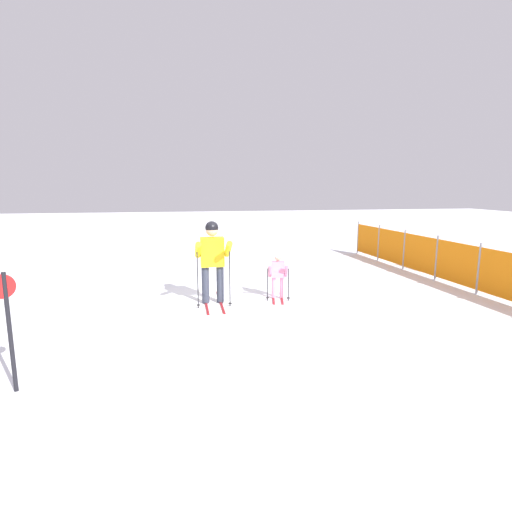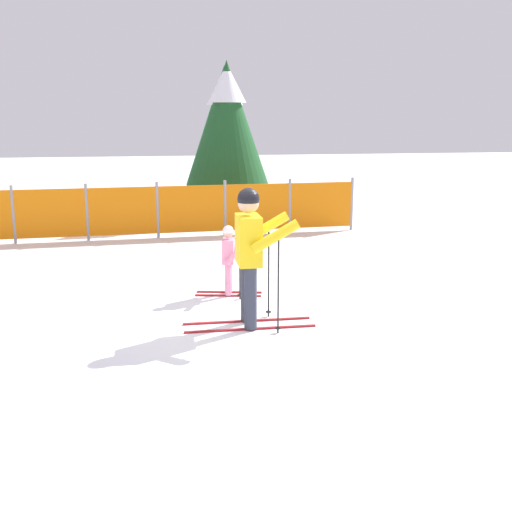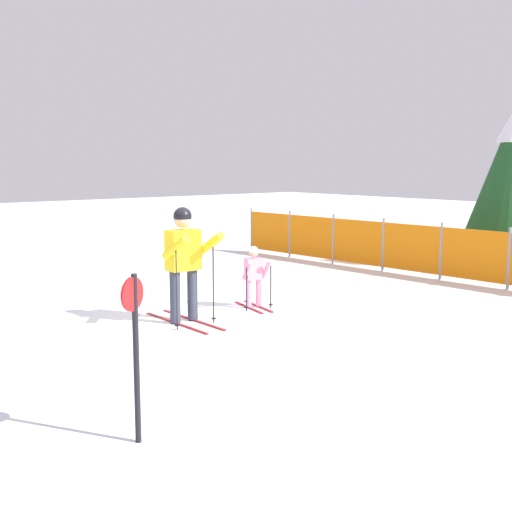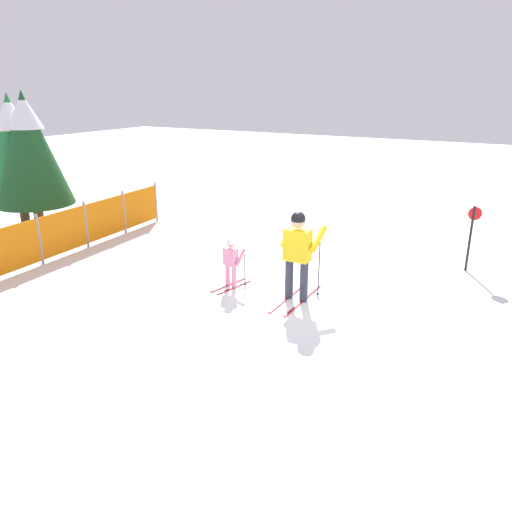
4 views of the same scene
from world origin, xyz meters
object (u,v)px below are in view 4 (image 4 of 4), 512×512
Objects in this scene: skier_adult at (298,248)px; trail_marker at (471,231)px; skier_child at (231,259)px; conifer_far at (29,147)px; safety_fence at (40,240)px; conifer_near at (14,147)px.

trail_marker is (3.15, -2.55, -0.13)m from skier_adult.
skier_child is 6.83m from conifer_far.
conifer_far is at bearing 85.25° from skier_adult.
skier_child is 0.12× the size of safety_fence.
skier_child is 0.70× the size of trail_marker.
skier_adult is 0.20× the size of safety_fence.
skier_adult reaches higher than skier_child.
conifer_far reaches higher than skier_child.
skier_child is at bearing 129.58° from trail_marker.
safety_fence is at bearing 116.84° from trail_marker.
trail_marker is at bearing -39.10° from skier_adult.
safety_fence is 2.32× the size of conifer_near.
conifer_far is at bearing 95.36° from skier_child.
skier_adult is at bearing -94.65° from conifer_far.
skier_child is 4.47m from safety_fence.
conifer_near is (0.01, 0.60, -0.04)m from conifer_far.
conifer_near is at bearing 102.65° from trail_marker.
skier_child is 5.11m from trail_marker.
conifer_far is 0.61m from conifer_near.
skier_adult is 8.67m from conifer_near.
trail_marker is at bearing -76.59° from conifer_far.
safety_fence is 2.28× the size of conifer_far.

